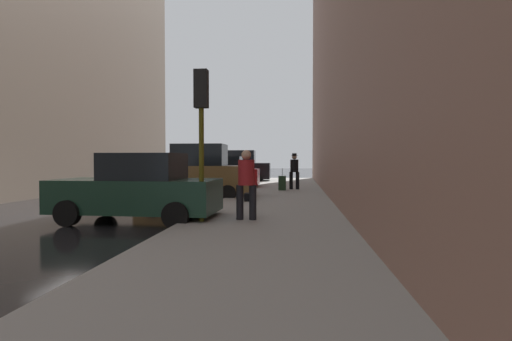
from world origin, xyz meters
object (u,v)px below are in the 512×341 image
object	(u,v)px
fire_hydrant	(241,187)
pedestrian_in_red_jacket	(246,181)
parked_red_hatchback	(221,174)
duffel_bag	(249,197)
parked_bronze_suv	(196,174)
traffic_light	(201,112)
parked_black_suv	(238,168)
pedestrian_with_fedora	(294,169)
parked_dark_green_sedan	(138,189)
rolling_suitcase	(282,183)

from	to	relation	value
fire_hydrant	pedestrian_in_red_jacket	distance (m)	6.73
parked_red_hatchback	duffel_bag	world-z (taller)	parked_red_hatchback
parked_bronze_suv	traffic_light	xyz separation A→B (m)	(1.85, -6.74, 1.73)
parked_black_suv	pedestrian_in_red_jacket	distance (m)	18.25
parked_red_hatchback	duffel_bag	distance (m)	7.81
parked_bronze_suv	pedestrian_in_red_jacket	xyz separation A→B (m)	(2.88, -6.36, 0.07)
parked_black_suv	duffel_bag	size ratio (longest dim) A/B	10.57
parked_black_suv	pedestrian_with_fedora	xyz separation A→B (m)	(3.99, -7.90, 0.10)
parked_dark_green_sedan	rolling_suitcase	distance (m)	9.83
parked_dark_green_sedan	duffel_bag	size ratio (longest dim) A/B	9.66
parked_black_suv	traffic_light	world-z (taller)	traffic_light
parked_bronze_suv	fire_hydrant	xyz separation A→B (m)	(1.80, 0.25, -0.54)
pedestrian_in_red_jacket	duffel_bag	size ratio (longest dim) A/B	3.89
pedestrian_in_red_jacket	pedestrian_with_fedora	bearing A→B (deg)	83.72
parked_dark_green_sedan	fire_hydrant	bearing A→B (deg)	73.98
parked_red_hatchback	pedestrian_with_fedora	bearing A→B (deg)	-22.61
parked_bronze_suv	pedestrian_in_red_jacket	size ratio (longest dim) A/B	2.71
fire_hydrant	parked_bronze_suv	bearing A→B (deg)	-172.09
parked_red_hatchback	fire_hydrant	distance (m)	5.49
fire_hydrant	duffel_bag	world-z (taller)	fire_hydrant
rolling_suitcase	pedestrian_with_fedora	bearing A→B (deg)	45.24
traffic_light	pedestrian_in_red_jacket	distance (m)	1.98
traffic_light	parked_dark_green_sedan	bearing A→B (deg)	159.15
parked_dark_green_sedan	pedestrian_in_red_jacket	world-z (taller)	pedestrian_in_red_jacket
pedestrian_with_fedora	duffel_bag	distance (m)	6.01
parked_bronze_suv	fire_hydrant	bearing A→B (deg)	7.91
parked_bronze_suv	parked_red_hatchback	size ratio (longest dim) A/B	1.09
duffel_bag	parked_red_hatchback	bearing A→B (deg)	108.17
traffic_light	pedestrian_in_red_jacket	size ratio (longest dim) A/B	2.11
fire_hydrant	traffic_light	xyz separation A→B (m)	(0.05, -6.99, 2.26)
parked_bronze_suv	pedestrian_with_fedora	world-z (taller)	parked_bronze_suv
parked_red_hatchback	rolling_suitcase	world-z (taller)	parked_red_hatchback
pedestrian_with_fedora	pedestrian_in_red_jacket	world-z (taller)	pedestrian_with_fedora
parked_red_hatchback	duffel_bag	bearing A→B (deg)	-71.83
parked_red_hatchback	pedestrian_with_fedora	xyz separation A→B (m)	(3.99, -1.66, 0.29)
parked_bronze_suv	rolling_suitcase	size ratio (longest dim) A/B	4.46
parked_bronze_suv	duffel_bag	xyz separation A→B (m)	(2.43, -1.98, -0.74)
parked_bronze_suv	parked_black_suv	world-z (taller)	same
parked_bronze_suv	traffic_light	world-z (taller)	traffic_light
parked_dark_green_sedan	parked_red_hatchback	size ratio (longest dim) A/B	1.00
rolling_suitcase	duffel_bag	xyz separation A→B (m)	(-0.99, -5.16, -0.20)
parked_red_hatchback	duffel_bag	xyz separation A→B (m)	(2.43, -7.40, -0.56)
fire_hydrant	traffic_light	bearing A→B (deg)	-89.59
pedestrian_with_fedora	parked_bronze_suv	bearing A→B (deg)	-136.73
parked_black_suv	parked_red_hatchback	bearing A→B (deg)	-90.00
pedestrian_with_fedora	pedestrian_in_red_jacket	size ratio (longest dim) A/B	1.04
parked_bronze_suv	parked_red_hatchback	world-z (taller)	parked_bronze_suv
fire_hydrant	traffic_light	world-z (taller)	traffic_light
fire_hydrant	duffel_bag	bearing A→B (deg)	-74.34
parked_dark_green_sedan	parked_red_hatchback	distance (m)	11.45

